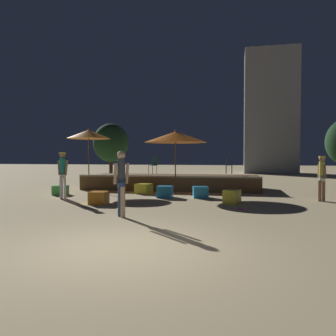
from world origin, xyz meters
TOP-DOWN VIEW (x-y plane):
  - ground_plane at (0.00, 0.00)m, footprint 120.00×120.00m
  - wooden_deck at (-1.17, 11.02)m, footprint 8.82×3.13m
  - patio_umbrella_0 at (-0.64, 9.09)m, footprint 2.86×2.86m
  - patio_umbrella_1 at (-5.14, 9.59)m, footprint 2.14×2.14m
  - cube_seat_0 at (0.66, 7.59)m, footprint 0.71×0.71m
  - cube_seat_1 at (1.93, 6.08)m, footprint 0.66×0.66m
  - cube_seat_2 at (-2.66, 5.11)m, footprint 0.63×0.63m
  - cube_seat_3 at (-2.00, 8.58)m, footprint 0.78×0.78m
  - cube_seat_4 at (-0.76, 7.38)m, footprint 0.63×0.63m
  - cube_seat_5 at (-5.46, 7.42)m, footprint 0.61×0.61m
  - person_0 at (5.19, 7.40)m, footprint 0.28×0.43m
  - person_1 at (-4.62, 6.14)m, footprint 0.51×0.31m
  - person_2 at (-1.03, 2.90)m, footprint 0.39×0.39m
  - bistro_chair_0 at (-2.09, 10.83)m, footprint 0.47×0.47m
  - bistro_chair_1 at (1.63, 11.93)m, footprint 0.40×0.40m
  - frisbee_disc at (2.22, 4.83)m, footprint 0.23×0.23m
  - background_tree_0 at (-7.48, 18.55)m, footprint 2.73×2.73m
  - distant_building at (5.52, 29.08)m, footprint 5.17×3.36m

SIDE VIEW (x-z plane):
  - ground_plane at x=0.00m, z-range 0.00..0.00m
  - frisbee_disc at x=2.22m, z-range 0.00..0.03m
  - cube_seat_5 at x=-5.46m, z-range 0.00..0.40m
  - cube_seat_2 at x=-2.66m, z-range 0.00..0.43m
  - cube_seat_3 at x=-2.00m, z-range 0.00..0.44m
  - cube_seat_0 at x=0.66m, z-range 0.00..0.45m
  - cube_seat_4 at x=-0.76m, z-range 0.00..0.47m
  - cube_seat_1 at x=1.93m, z-range 0.00..0.49m
  - wooden_deck at x=-1.17m, z-range -0.04..0.73m
  - person_0 at x=5.19m, z-range 0.10..1.79m
  - person_2 at x=-1.03m, z-range 0.10..1.92m
  - person_1 at x=-4.62m, z-range 0.14..1.99m
  - bistro_chair_0 at x=-2.09m, z-range 0.86..1.76m
  - bistro_chair_1 at x=1.63m, z-range 0.86..1.76m
  - patio_umbrella_0 at x=-0.64m, z-range 1.11..4.00m
  - background_tree_0 at x=-7.48m, z-range 0.61..4.86m
  - patio_umbrella_1 at x=-5.14m, z-range 1.24..4.31m
  - distant_building at x=5.52m, z-range 0.00..12.34m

